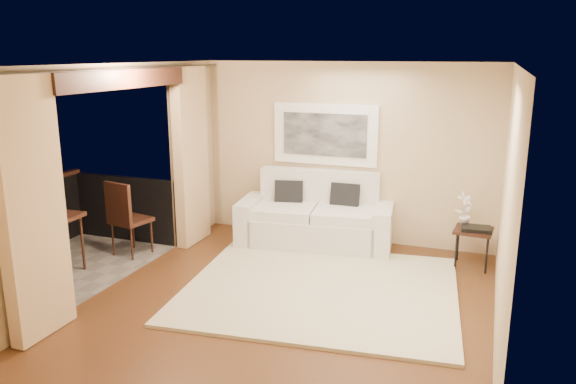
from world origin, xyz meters
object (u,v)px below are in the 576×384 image
at_px(orchid, 465,209).
at_px(balcony_chair_near, 39,227).
at_px(ice_bucket, 43,205).
at_px(balcony_chair_far, 124,213).
at_px(sofa, 316,219).
at_px(bistro_table, 48,222).
at_px(side_table, 473,233).

xyz_separation_m(orchid, balcony_chair_near, (-5.23, -2.22, -0.18)).
xyz_separation_m(orchid, ice_bucket, (-5.18, -2.15, 0.12)).
bearing_deg(ice_bucket, balcony_chair_far, 47.77).
height_order(sofa, orchid, sofa).
bearing_deg(balcony_chair_near, bistro_table, -12.99).
distance_m(bistro_table, balcony_chair_near, 0.27).
distance_m(balcony_chair_far, ice_bucket, 1.06).
bearing_deg(orchid, balcony_chair_near, -157.04).
bearing_deg(ice_bucket, sofa, 35.93).
bearing_deg(bistro_table, balcony_chair_far, 60.42).
distance_m(orchid, ice_bucket, 5.61).
bearing_deg(sofa, bistro_table, -147.99).
distance_m(sofa, orchid, 2.16).
xyz_separation_m(bistro_table, ice_bucket, (-0.19, 0.13, 0.18)).
xyz_separation_m(side_table, bistro_table, (-5.13, -2.17, 0.24)).
height_order(bistro_table, balcony_chair_near, balcony_chair_near).
relative_size(orchid, bistro_table, 0.60).
relative_size(bistro_table, balcony_chair_far, 0.73).
distance_m(orchid, balcony_chair_near, 5.68).
bearing_deg(ice_bucket, orchid, 22.58).
distance_m(bistro_table, balcony_chair_far, 1.03).
xyz_separation_m(balcony_chair_far, balcony_chair_near, (-0.74, -0.82, -0.05)).
relative_size(sofa, side_table, 4.48).
relative_size(orchid, balcony_chair_far, 0.44).
bearing_deg(orchid, side_table, -40.48).
height_order(bistro_table, ice_bucket, ice_bucket).
xyz_separation_m(bistro_table, balcony_chair_far, (0.51, 0.89, -0.07)).
height_order(orchid, ice_bucket, orchid).
distance_m(balcony_chair_far, balcony_chair_near, 1.11).
relative_size(bistro_table, ice_bucket, 3.95).
bearing_deg(orchid, bistro_table, -155.42).
relative_size(side_table, balcony_chair_far, 0.48).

